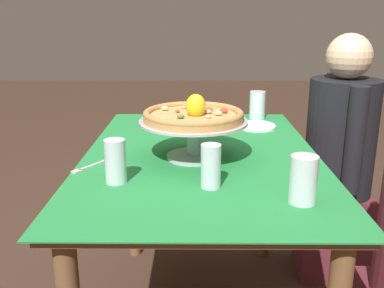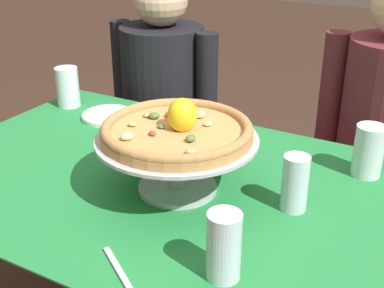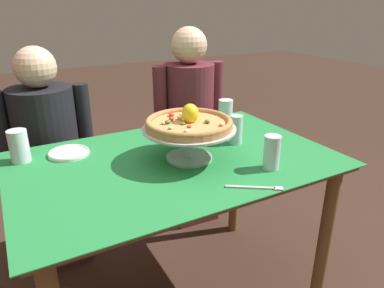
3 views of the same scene
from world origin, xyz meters
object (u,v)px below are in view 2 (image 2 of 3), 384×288
at_px(water_glass_back_left, 68,89).
at_px(dinner_fork, 126,282).
at_px(side_plate, 108,115).
at_px(water_glass_back_right, 368,154).
at_px(diner_right, 380,171).
at_px(water_glass_front_right, 224,250).
at_px(pizza, 177,129).
at_px(water_glass_side_right, 295,186).
at_px(diner_left, 164,129).
at_px(pizza_stand, 177,154).

distance_m(water_glass_back_left, dinner_fork, 0.97).
bearing_deg(dinner_fork, side_plate, 129.72).
bearing_deg(water_glass_back_right, diner_right, 91.45).
xyz_separation_m(water_glass_back_left, water_glass_front_right, (0.86, -0.55, 0.00)).
bearing_deg(pizza, water_glass_front_right, -44.96).
xyz_separation_m(side_plate, diner_right, (0.81, 0.40, -0.18)).
relative_size(water_glass_front_right, water_glass_back_right, 1.02).
bearing_deg(side_plate, dinner_fork, -50.28).
height_order(water_glass_back_left, dinner_fork, water_glass_back_left).
height_order(water_glass_front_right, water_glass_side_right, water_glass_front_right).
xyz_separation_m(water_glass_side_right, side_plate, (-0.71, 0.24, -0.05)).
xyz_separation_m(water_glass_back_left, diner_left, (0.14, 0.38, -0.26)).
bearing_deg(water_glass_front_right, water_glass_side_right, 82.86).
distance_m(water_glass_side_right, diner_right, 0.68).
bearing_deg(diner_right, water_glass_side_right, -98.90).
height_order(pizza, water_glass_side_right, pizza).
bearing_deg(diner_right, diner_left, 179.85).
xyz_separation_m(pizza_stand, dinner_fork, (0.09, -0.34, -0.09)).
relative_size(water_glass_back_left, side_plate, 0.79).
relative_size(pizza, water_glass_back_left, 2.62).
bearing_deg(pizza_stand, diner_left, 124.54).
xyz_separation_m(water_glass_front_right, water_glass_back_right, (0.15, 0.54, -0.00)).
height_order(pizza, diner_right, diner_right).
relative_size(pizza_stand, side_plate, 2.25).
bearing_deg(diner_left, water_glass_back_right, -24.32).
bearing_deg(water_glass_side_right, water_glass_back_right, 66.29).
relative_size(pizza_stand, water_glass_back_left, 2.85).
height_order(pizza_stand, diner_right, diner_right).
xyz_separation_m(water_glass_side_right, diner_left, (-0.75, 0.64, -0.26)).
distance_m(pizza_stand, diner_right, 0.83).
height_order(diner_left, diner_right, diner_right).
relative_size(water_glass_side_right, diner_right, 0.11).
distance_m(water_glass_back_left, diner_right, 1.09).
bearing_deg(pizza, diner_left, 124.59).
relative_size(pizza, water_glass_front_right, 2.58).
xyz_separation_m(water_glass_front_right, dinner_fork, (-0.15, -0.11, -0.06)).
distance_m(water_glass_front_right, water_glass_side_right, 0.29).
relative_size(water_glass_back_left, diner_right, 0.11).
distance_m(pizza, water_glass_back_left, 0.70).
bearing_deg(water_glass_back_left, dinner_fork, -42.72).
relative_size(water_glass_front_right, diner_left, 0.12).
xyz_separation_m(water_glass_side_right, dinner_fork, (-0.18, -0.40, -0.06)).
relative_size(water_glass_front_right, side_plate, 0.80).
height_order(pizza, dinner_fork, pizza).
distance_m(pizza, water_glass_front_right, 0.35).
xyz_separation_m(water_glass_front_right, diner_left, (-0.71, 0.93, -0.26)).
relative_size(water_glass_front_right, dinner_fork, 0.77).
height_order(water_glass_front_right, dinner_fork, water_glass_front_right).
bearing_deg(water_glass_back_right, dinner_fork, -114.47).
height_order(water_glass_back_left, side_plate, water_glass_back_left).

